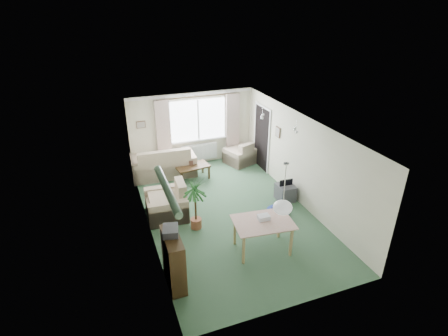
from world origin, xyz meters
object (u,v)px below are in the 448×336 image
object	(u,v)px
armchair_left	(166,200)
houseplant	(195,204)
sofa	(163,161)
armchair_corner	(240,152)
coffee_table	(193,172)
bookshelf	(174,260)
pet_bed	(278,212)
tv_cube	(285,193)
dining_table	(262,236)

from	to	relation	value
armchair_left	houseplant	world-z (taller)	houseplant
sofa	houseplant	xyz separation A→B (m)	(0.15, -3.09, 0.18)
armchair_corner	coffee_table	world-z (taller)	armchair_corner
bookshelf	houseplant	size ratio (longest dim) A/B	0.81
coffee_table	pet_bed	distance (m)	3.05
sofa	bookshelf	world-z (taller)	bookshelf
armchair_left	coffee_table	xyz separation A→B (m)	(1.17, 1.73, -0.24)
houseplant	pet_bed	size ratio (longest dim) A/B	2.30
tv_cube	coffee_table	bearing A→B (deg)	135.43
armchair_corner	dining_table	world-z (taller)	armchair_corner
sofa	armchair_corner	xyz separation A→B (m)	(2.56, -0.02, -0.10)
bookshelf	pet_bed	distance (m)	3.37
houseplant	dining_table	xyz separation A→B (m)	(1.12, -1.29, -0.30)
sofa	tv_cube	xyz separation A→B (m)	(2.80, -2.67, -0.26)
armchair_corner	armchair_left	bearing A→B (deg)	18.02
armchair_corner	sofa	bearing A→B (deg)	-20.39
sofa	houseplant	bearing A→B (deg)	95.40
armchair_corner	dining_table	size ratio (longest dim) A/B	0.75
houseplant	pet_bed	distance (m)	2.21
armchair_left	tv_cube	distance (m)	3.23
sofa	coffee_table	xyz separation A→B (m)	(0.77, -0.60, -0.26)
bookshelf	pet_bed	bearing A→B (deg)	25.81
armchair_corner	bookshelf	world-z (taller)	bookshelf
sofa	coffee_table	world-z (taller)	sofa
armchair_left	dining_table	distance (m)	2.64
sofa	coffee_table	distance (m)	1.01
houseplant	armchair_corner	bearing A→B (deg)	51.79
houseplant	armchair_left	bearing A→B (deg)	126.00
houseplant	tv_cube	size ratio (longest dim) A/B	2.70
dining_table	armchair_left	bearing A→B (deg)	129.18
pet_bed	armchair_corner	bearing A→B (deg)	84.90
houseplant	bookshelf	bearing A→B (deg)	-119.35
bookshelf	houseplant	world-z (taller)	houseplant
coffee_table	houseplant	bearing A→B (deg)	-103.86
armchair_corner	houseplant	size ratio (longest dim) A/B	0.65
sofa	dining_table	bearing A→B (deg)	108.76
armchair_left	coffee_table	distance (m)	2.10
tv_cube	pet_bed	size ratio (longest dim) A/B	0.85
coffee_table	pet_bed	xyz separation A→B (m)	(1.51, -2.65, -0.17)
armchair_left	bookshelf	xyz separation A→B (m)	(-0.34, -2.35, 0.08)
sofa	armchair_corner	size ratio (longest dim) A/B	2.25
armchair_left	bookshelf	bearing A→B (deg)	-4.88
pet_bed	coffee_table	bearing A→B (deg)	119.64
pet_bed	bookshelf	bearing A→B (deg)	-154.70
houseplant	tv_cube	xyz separation A→B (m)	(2.65, 0.41, -0.44)
coffee_table	houseplant	world-z (taller)	houseplant
armchair_corner	houseplant	xyz separation A→B (m)	(-2.41, -3.06, 0.28)
armchair_corner	bookshelf	size ratio (longest dim) A/B	0.79
dining_table	sofa	bearing A→B (deg)	106.18
bookshelf	dining_table	xyz separation A→B (m)	(2.01, 0.30, -0.18)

